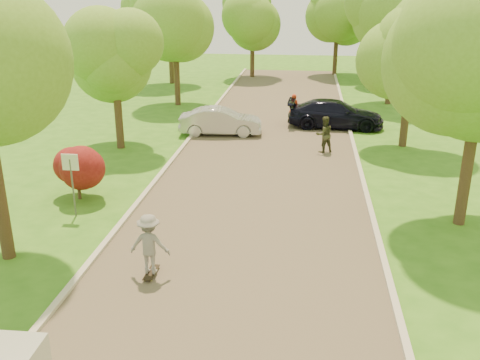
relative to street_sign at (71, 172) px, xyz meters
The scene contains 20 objects.
ground 7.22m from the street_sign, 34.59° to the right, with size 100.00×100.00×0.00m, color #316A19.
road 7.22m from the street_sign, 34.59° to the left, with size 8.00×60.00×0.01m, color #4C4438.
curb_left 4.62m from the street_sign, 66.37° to the left, with size 0.18×60.00×0.12m, color #B2AD9E.
curb_right 10.74m from the street_sign, 22.10° to the left, with size 0.18×60.00×0.12m, color #B2AD9E.
street_sign is the anchor object (origin of this frame).
red_shrub 1.65m from the street_sign, 108.43° to the left, with size 1.70×1.70×1.95m.
tree_l_midb 8.61m from the street_sign, 97.22° to the left, with size 4.30×4.20×6.62m.
tree_l_far 18.43m from the street_sign, 91.87° to the left, with size 4.92×4.80×7.79m.
tree_r_midb 16.27m from the street_sign, 38.90° to the left, with size 4.51×4.40×7.01m.
tree_r_far 24.25m from the street_sign, 56.91° to the left, with size 5.33×5.20×8.34m.
tree_bg_a 26.44m from the street_sign, 96.53° to the left, with size 5.12×5.00×7.72m.
tree_bg_b 31.57m from the street_sign, 63.40° to the left, with size 5.12×5.00×7.95m.
tree_bg_c 30.35m from the street_sign, 84.26° to the left, with size 4.92×4.80×7.33m.
tree_bg_d 33.74m from the street_sign, 72.61° to the left, with size 5.12×5.00×7.72m.
silver_sedan 11.47m from the street_sign, 74.03° to the left, with size 1.47×4.22×1.39m, color #A8A8AC.
dark_sedan 16.10m from the street_sign, 55.52° to the left, with size 2.09×5.15×1.49m, color black.
longboard 5.24m from the street_sign, 44.12° to the right, with size 0.25×0.85×0.10m.
skateboarder 5.07m from the street_sign, 44.12° to the right, with size 1.06×0.61×1.65m, color slate.
person_striped 15.70m from the street_sign, 64.30° to the left, with size 0.59×0.39×1.62m, color #BB351C.
person_olive 11.94m from the street_sign, 45.30° to the left, with size 0.83×0.64×1.70m, color #343821.
Camera 1 is at (1.73, -11.62, 7.25)m, focal length 40.00 mm.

